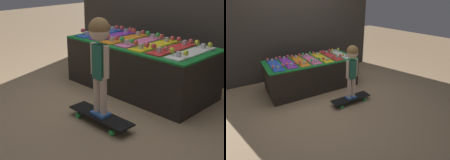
% 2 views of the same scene
% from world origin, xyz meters
% --- Properties ---
extents(ground_plane, '(16.00, 16.00, 0.00)m').
position_xyz_m(ground_plane, '(0.00, 0.00, 0.00)').
color(ground_plane, '#9E7F5B').
extents(back_wall, '(3.93, 0.10, 2.69)m').
position_xyz_m(back_wall, '(0.00, 1.36, 1.35)').
color(back_wall, '#332D28').
rests_on(back_wall, ground_plane).
extents(display_rack, '(1.79, 0.84, 0.60)m').
position_xyz_m(display_rack, '(0.00, 0.55, 0.30)').
color(display_rack, black).
rests_on(display_rack, ground_plane).
extents(skateboard_blue_on_rack, '(0.19, 0.71, 0.09)m').
position_xyz_m(skateboard_blue_on_rack, '(-0.70, 0.54, 0.62)').
color(skateboard_blue_on_rack, blue).
rests_on(skateboard_blue_on_rack, display_rack).
extents(skateboard_purple_on_rack, '(0.19, 0.71, 0.09)m').
position_xyz_m(skateboard_purple_on_rack, '(-0.47, 0.56, 0.62)').
color(skateboard_purple_on_rack, purple).
rests_on(skateboard_purple_on_rack, display_rack).
extents(skateboard_orange_on_rack, '(0.19, 0.71, 0.09)m').
position_xyz_m(skateboard_orange_on_rack, '(-0.23, 0.54, 0.62)').
color(skateboard_orange_on_rack, orange).
rests_on(skateboard_orange_on_rack, display_rack).
extents(skateboard_pink_on_rack, '(0.19, 0.71, 0.09)m').
position_xyz_m(skateboard_pink_on_rack, '(0.00, 0.55, 0.62)').
color(skateboard_pink_on_rack, pink).
rests_on(skateboard_pink_on_rack, display_rack).
extents(skateboard_yellow_on_rack, '(0.19, 0.71, 0.09)m').
position_xyz_m(skateboard_yellow_on_rack, '(0.23, 0.52, 0.62)').
color(skateboard_yellow_on_rack, yellow).
rests_on(skateboard_yellow_on_rack, display_rack).
extents(skateboard_red_on_rack, '(0.19, 0.71, 0.09)m').
position_xyz_m(skateboard_red_on_rack, '(0.47, 0.54, 0.62)').
color(skateboard_red_on_rack, red).
rests_on(skateboard_red_on_rack, display_rack).
extents(skateboard_white_on_rack, '(0.19, 0.71, 0.09)m').
position_xyz_m(skateboard_white_on_rack, '(0.70, 0.54, 0.62)').
color(skateboard_white_on_rack, white).
rests_on(skateboard_white_on_rack, display_rack).
extents(skateboard_on_floor, '(0.74, 0.20, 0.09)m').
position_xyz_m(skateboard_on_floor, '(0.33, -0.42, 0.07)').
color(skateboard_on_floor, black).
rests_on(skateboard_on_floor, ground_plane).
extents(child, '(0.23, 0.19, 0.95)m').
position_xyz_m(child, '(0.33, -0.42, 0.75)').
color(child, '#3870C6').
rests_on(child, skateboard_on_floor).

